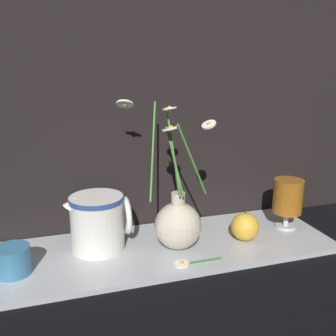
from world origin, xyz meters
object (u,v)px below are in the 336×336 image
Objects in this scene: vase_with_flowers at (178,222)px; yellow_mug at (12,261)px; tea_glass at (288,197)px; ceramic_pitcher at (98,220)px; orange_fruit at (245,227)px.

vase_with_flowers reaches higher than yellow_mug.
vase_with_flowers reaches higher than tea_glass.
ceramic_pitcher is at bearing 18.55° from yellow_mug.
tea_glass reaches higher than yellow_mug.
vase_with_flowers is 0.20m from ceramic_pitcher.
orange_fruit is at bearing -3.35° from vase_with_flowers.
tea_glass is (0.52, -0.03, 0.01)m from ceramic_pitcher.
tea_glass is at bearing 4.61° from vase_with_flowers.
vase_with_flowers is 0.34m from tea_glass.
vase_with_flowers is 2.63× the size of tea_glass.
vase_with_flowers is at bearing -16.62° from ceramic_pitcher.
vase_with_flowers is at bearing -175.39° from tea_glass.
vase_with_flowers is 0.19m from orange_fruit.
yellow_mug is 0.73m from tea_glass.
ceramic_pitcher reaches higher than orange_fruit.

